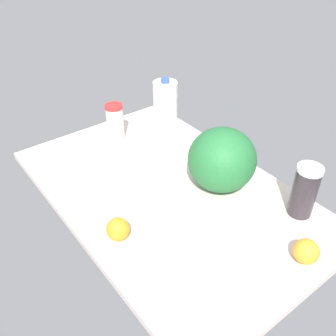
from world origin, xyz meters
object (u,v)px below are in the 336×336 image
milk_jug (165,109)px  shaker_bottle (304,191)px  tumbler_cup (115,122)px  orange_far_back (118,229)px  watermelon (222,160)px  orange_by_jug (306,251)px

milk_jug → shaker_bottle: size_ratio=1.39×
tumbler_cup → shaker_bottle: size_ratio=0.88×
milk_jug → orange_far_back: 68.27cm
tumbler_cup → watermelon: bearing=14.6°
milk_jug → orange_by_jug: size_ratio=3.44×
milk_jug → watermelon: bearing=-9.2°
watermelon → shaker_bottle: (27.93, 11.55, -2.17)cm
tumbler_cup → milk_jug: milk_jug is taller
tumbler_cup → shaker_bottle: 84.74cm
tumbler_cup → orange_by_jug: 95.56cm
watermelon → orange_far_back: 45.55cm
milk_jug → tumbler_cup: bearing=-114.2°
milk_jug → orange_far_back: (43.45, -51.91, -8.89)cm
watermelon → shaker_bottle: watermelon is taller
milk_jug → orange_far_back: milk_jug is taller
tumbler_cup → orange_far_back: 61.45cm
watermelon → orange_far_back: bearing=-90.2°
orange_far_back → orange_by_jug: bearing=43.3°
watermelon → shaker_bottle: 30.30cm
tumbler_cup → orange_far_back: tumbler_cup is taller
milk_jug → shaker_bottle: bearing=3.6°
tumbler_cup → milk_jug: (9.35, 20.84, 4.10)cm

